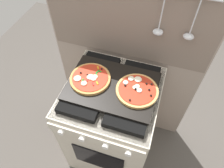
{
  "coord_description": "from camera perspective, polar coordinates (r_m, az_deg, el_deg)",
  "views": [
    {
      "loc": [
        0.24,
        -0.75,
        1.91
      ],
      "look_at": [
        0.0,
        0.0,
        0.93
      ],
      "focal_mm": 33.69,
      "sensor_mm": 36.0,
      "label": 1
    }
  ],
  "objects": [
    {
      "name": "pizza_left",
      "position": [
        1.3,
        -5.93,
        1.63
      ],
      "size": [
        0.25,
        0.25,
        0.03
      ],
      "color": "#C18947",
      "rests_on": "baking_tray"
    },
    {
      "name": "ground_plane",
      "position": [
        2.07,
        0.0,
        -16.28
      ],
      "size": [
        4.0,
        4.0,
        0.0
      ],
      "primitive_type": "plane",
      "color": "#4C4742"
    },
    {
      "name": "pizza_right",
      "position": [
        1.24,
        6.83,
        -1.48
      ],
      "size": [
        0.25,
        0.25,
        0.03
      ],
      "color": "tan",
      "rests_on": "baking_tray"
    },
    {
      "name": "stove",
      "position": [
        1.66,
        -0.02,
        -10.39
      ],
      "size": [
        0.6,
        0.64,
        0.9
      ],
      "color": "beige",
      "rests_on": "ground_plane"
    },
    {
      "name": "kitchen_backsplash",
      "position": [
        1.58,
        3.83,
        5.82
      ],
      "size": [
        1.1,
        0.09,
        1.55
      ],
      "color": "gray",
      "rests_on": "ground_plane"
    },
    {
      "name": "baking_tray",
      "position": [
        1.27,
        0.0,
        -0.51
      ],
      "size": [
        0.54,
        0.38,
        0.02
      ],
      "primitive_type": "cube",
      "color": "black",
      "rests_on": "stove"
    }
  ]
}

